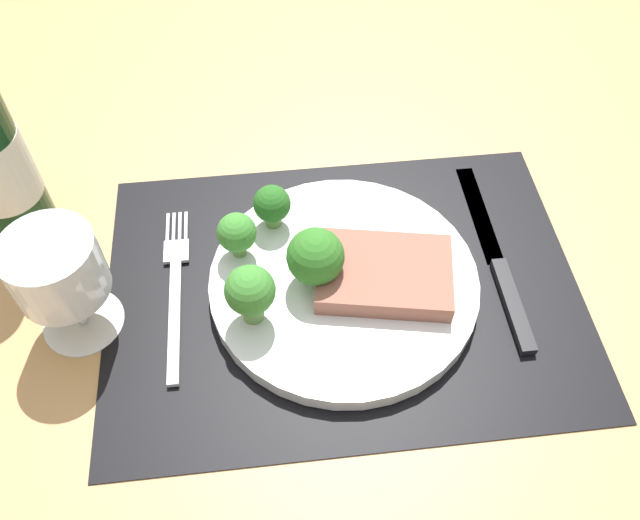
% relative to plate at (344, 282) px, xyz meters
% --- Properties ---
extents(ground_plane, '(1.40, 1.10, 0.03)m').
position_rel_plate_xyz_m(ground_plane, '(0.00, 0.00, -0.03)').
color(ground_plane, tan).
extents(placemat, '(0.44, 0.32, 0.00)m').
position_rel_plate_xyz_m(placemat, '(0.00, 0.00, -0.01)').
color(placemat, black).
rests_on(placemat, ground_plane).
extents(plate, '(0.25, 0.25, 0.02)m').
position_rel_plate_xyz_m(plate, '(0.00, 0.00, 0.00)').
color(plate, silver).
rests_on(plate, placemat).
extents(steak, '(0.13, 0.10, 0.02)m').
position_rel_plate_xyz_m(steak, '(0.04, -0.01, 0.02)').
color(steak, '#8C5647').
rests_on(steak, plate).
extents(broccoli_near_fork, '(0.05, 0.05, 0.06)m').
position_rel_plate_xyz_m(broccoli_near_fork, '(-0.03, -0.00, 0.04)').
color(broccoli_near_fork, '#5B8942').
rests_on(broccoli_near_fork, plate).
extents(broccoli_front_edge, '(0.04, 0.04, 0.05)m').
position_rel_plate_xyz_m(broccoli_front_edge, '(-0.09, 0.04, 0.04)').
color(broccoli_front_edge, '#5B8942').
rests_on(broccoli_front_edge, plate).
extents(broccoli_back_left, '(0.04, 0.04, 0.05)m').
position_rel_plate_xyz_m(broccoli_back_left, '(-0.06, 0.07, 0.03)').
color(broccoli_back_left, '#5B8942').
rests_on(broccoli_back_left, plate).
extents(broccoli_center, '(0.04, 0.04, 0.06)m').
position_rel_plate_xyz_m(broccoli_center, '(-0.08, -0.03, 0.05)').
color(broccoli_center, '#5B8942').
rests_on(broccoli_center, plate).
extents(fork, '(0.02, 0.19, 0.01)m').
position_rel_plate_xyz_m(fork, '(-0.16, 0.01, -0.01)').
color(fork, silver).
rests_on(fork, placemat).
extents(knife, '(0.02, 0.23, 0.01)m').
position_rel_plate_xyz_m(knife, '(0.15, 0.01, -0.00)').
color(knife, black).
rests_on(knife, placemat).
extents(wine_glass, '(0.08, 0.08, 0.11)m').
position_rel_plate_xyz_m(wine_glass, '(-0.24, -0.01, 0.06)').
color(wine_glass, silver).
rests_on(wine_glass, ground_plane).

